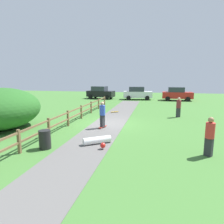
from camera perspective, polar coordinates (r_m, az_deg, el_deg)
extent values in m
plane|color=#427533|center=(14.65, -0.95, -3.34)|extent=(60.00, 60.00, 0.00)
cube|color=#605E5B|center=(14.64, -0.95, -3.30)|extent=(2.40, 28.00, 0.02)
cube|color=brown|center=(9.89, -25.02, -7.64)|extent=(0.12, 0.12, 1.10)
cube|color=brown|center=(11.94, -17.59, -4.20)|extent=(0.12, 0.12, 1.10)
cube|color=brown|center=(14.17, -12.46, -1.76)|extent=(0.12, 0.12, 1.10)
cube|color=brown|center=(16.49, -8.76, 0.02)|extent=(0.12, 0.12, 1.10)
cube|color=brown|center=(18.88, -5.98, 1.35)|extent=(0.12, 0.12, 1.10)
cube|color=brown|center=(21.32, -3.83, 2.38)|extent=(0.12, 0.12, 1.10)
cube|color=brown|center=(23.78, -2.12, 3.19)|extent=(0.12, 0.12, 1.10)
cube|color=brown|center=(15.33, -10.46, -0.99)|extent=(0.08, 18.00, 0.09)
cube|color=brown|center=(15.25, -10.52, 0.67)|extent=(0.08, 18.00, 0.09)
ellipsoid|color=#286023|center=(14.83, -29.22, 0.84)|extent=(4.65, 5.58, 2.69)
cylinder|color=black|center=(10.09, -18.62, -7.45)|extent=(0.56, 0.56, 0.90)
cube|color=#B23326|center=(13.38, -2.72, -4.24)|extent=(0.44, 0.82, 0.02)
cylinder|color=silver|center=(13.66, -2.35, -4.12)|extent=(0.05, 0.07, 0.06)
cylinder|color=silver|center=(13.58, -1.81, -4.20)|extent=(0.05, 0.07, 0.06)
cylinder|color=silver|center=(13.20, -3.65, -4.63)|extent=(0.05, 0.07, 0.06)
cylinder|color=silver|center=(13.12, -3.10, -4.72)|extent=(0.05, 0.07, 0.06)
cube|color=#2D2D33|center=(13.29, -2.73, -2.55)|extent=(0.29, 0.37, 0.78)
cylinder|color=blue|center=(13.15, -2.76, 0.50)|extent=(0.48, 0.48, 0.65)
sphere|color=tan|center=(13.08, -2.78, 2.42)|extent=(0.23, 0.23, 0.23)
cylinder|color=white|center=(10.30, -4.27, -8.04)|extent=(1.38, 1.12, 0.36)
sphere|color=red|center=(9.55, -2.63, -9.50)|extent=(0.26, 0.26, 0.26)
cube|color=#BF8C19|center=(19.04, 0.76, 0.08)|extent=(0.74, 0.67, 0.02)
cylinder|color=silver|center=(19.25, 1.38, 0.06)|extent=(0.07, 0.06, 0.06)
cylinder|color=silver|center=(19.12, 1.60, -0.01)|extent=(0.07, 0.06, 0.06)
cylinder|color=silver|center=(18.98, -0.09, -0.08)|extent=(0.07, 0.06, 0.06)
cylinder|color=silver|center=(18.85, 0.12, -0.15)|extent=(0.07, 0.06, 0.06)
cube|color=#2D2D33|center=(9.69, 25.88, -8.98)|extent=(0.38, 0.35, 0.81)
cylinder|color=red|center=(9.49, 26.22, -4.74)|extent=(0.53, 0.53, 0.67)
sphere|color=#9E704C|center=(9.39, 26.44, -2.04)|extent=(0.24, 0.24, 0.24)
cube|color=#2D2D33|center=(17.79, 18.38, -0.16)|extent=(0.37, 0.36, 0.79)
cylinder|color=maroon|center=(17.68, 18.51, 2.15)|extent=(0.53, 0.53, 0.66)
sphere|color=beige|center=(17.63, 18.59, 3.59)|extent=(0.24, 0.24, 0.24)
cube|color=black|center=(31.24, -3.24, 5.23)|extent=(4.41, 2.33, 0.90)
cube|color=#2D333D|center=(31.26, -3.59, 6.71)|extent=(2.41, 1.88, 0.70)
cylinder|color=black|center=(31.56, -0.33, 4.48)|extent=(0.67, 0.34, 0.64)
cylinder|color=black|center=(29.94, -1.56, 4.17)|extent=(0.67, 0.34, 0.64)
cylinder|color=black|center=(32.64, -4.76, 4.63)|extent=(0.67, 0.34, 0.64)
cylinder|color=black|center=(31.08, -6.18, 4.33)|extent=(0.67, 0.34, 0.64)
cube|color=red|center=(30.28, 18.16, 4.60)|extent=(4.21, 1.73, 0.90)
cube|color=#2D333D|center=(30.20, 17.86, 6.13)|extent=(2.21, 1.58, 0.70)
cylinder|color=black|center=(31.35, 20.43, 3.81)|extent=(0.64, 0.25, 0.64)
cylinder|color=black|center=(29.61, 20.87, 3.45)|extent=(0.64, 0.25, 0.64)
cylinder|color=black|center=(31.10, 15.48, 4.03)|extent=(0.64, 0.25, 0.64)
cylinder|color=black|center=(29.35, 15.64, 3.68)|extent=(0.64, 0.25, 0.64)
cube|color=silver|center=(30.22, 7.38, 5.01)|extent=(4.35, 2.13, 0.90)
cube|color=#2D333D|center=(30.16, 7.03, 6.53)|extent=(2.35, 1.78, 0.70)
cylinder|color=black|center=(31.20, 9.82, 4.27)|extent=(0.66, 0.30, 0.64)
cylinder|color=black|center=(29.45, 10.02, 3.92)|extent=(0.66, 0.30, 0.64)
cylinder|color=black|center=(31.15, 4.84, 4.37)|extent=(0.66, 0.30, 0.64)
cylinder|color=black|center=(29.40, 4.75, 4.03)|extent=(0.66, 0.30, 0.64)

